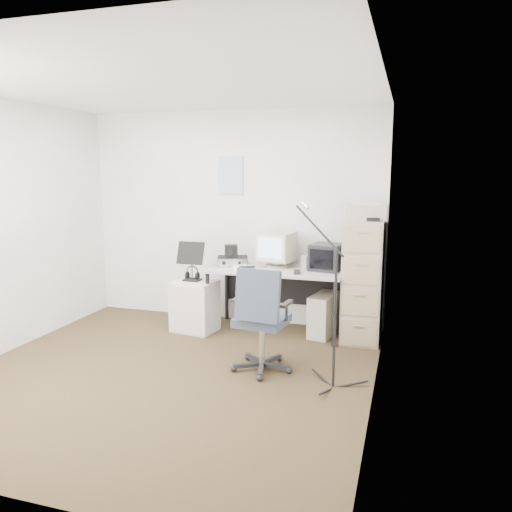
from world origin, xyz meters
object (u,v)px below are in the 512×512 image
(desk, at_px, (276,300))
(filing_cabinet, at_px, (363,280))
(office_chair, at_px, (262,318))
(side_cart, at_px, (195,306))

(desk, bearing_deg, filing_cabinet, 1.81)
(desk, bearing_deg, office_chair, -81.79)
(desk, distance_m, side_cart, 0.92)
(filing_cabinet, xyz_separation_m, side_cart, (-1.84, -0.26, -0.36))
(office_chair, bearing_deg, side_cart, 146.50)
(filing_cabinet, distance_m, side_cart, 1.89)
(desk, height_order, side_cart, desk)
(filing_cabinet, xyz_separation_m, office_chair, (-0.79, -1.12, -0.16))
(desk, relative_size, side_cart, 2.60)
(filing_cabinet, bearing_deg, office_chair, -125.37)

